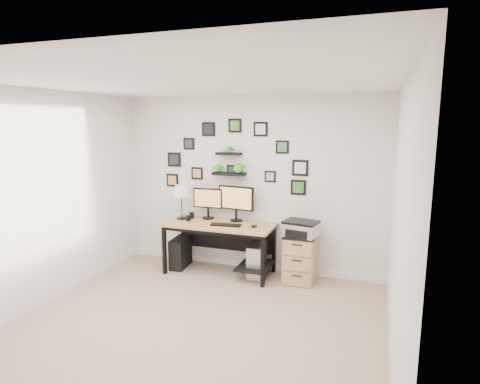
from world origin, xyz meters
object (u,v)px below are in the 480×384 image
at_px(file_cabinet, 300,258).
at_px(pc_tower_black, 180,252).
at_px(desk, 223,231).
at_px(pc_tower_grey, 257,260).
at_px(monitor_right, 236,200).
at_px(mug, 188,218).
at_px(table_lamp, 181,192).
at_px(printer, 301,228).
at_px(monitor_left, 208,201).

bearing_deg(file_cabinet, pc_tower_black, -178.02).
distance_m(desk, pc_tower_grey, 0.65).
relative_size(monitor_right, mug, 6.68).
height_order(pc_tower_black, pc_tower_grey, pc_tower_grey).
height_order(desk, monitor_right, monitor_right).
xyz_separation_m(table_lamp, pc_tower_black, (-0.01, -0.06, -0.94)).
distance_m(monitor_right, printer, 1.06).
bearing_deg(file_cabinet, monitor_left, 174.88).
relative_size(file_cabinet, printer, 1.33).
bearing_deg(pc_tower_grey, file_cabinet, 2.65).
distance_m(table_lamp, pc_tower_black, 0.94).
xyz_separation_m(monitor_right, table_lamp, (-0.83, -0.14, 0.11)).
distance_m(table_lamp, printer, 1.88).
distance_m(pc_tower_black, file_cabinet, 1.85).
distance_m(mug, pc_tower_black, 0.59).
distance_m(monitor_left, file_cabinet, 1.62).
height_order(monitor_left, printer, monitor_left).
distance_m(desk, mug, 0.56).
bearing_deg(printer, desk, -179.22).
xyz_separation_m(pc_tower_black, printer, (1.85, 0.02, 0.54)).
xyz_separation_m(monitor_left, printer, (1.46, -0.17, -0.25)).
bearing_deg(pc_tower_black, monitor_right, 7.57).
relative_size(mug, pc_tower_black, 0.19).
bearing_deg(pc_tower_grey, pc_tower_black, -178.35).
relative_size(monitor_left, pc_tower_grey, 0.95).
relative_size(desk, monitor_right, 2.81).
height_order(mug, printer, printer).
relative_size(table_lamp, file_cabinet, 0.78).
relative_size(monitor_left, table_lamp, 0.90).
bearing_deg(file_cabinet, pc_tower_grey, -177.35).
bearing_deg(desk, printer, 0.78).
height_order(monitor_right, pc_tower_grey, monitor_right).
bearing_deg(monitor_left, printer, -6.75).
height_order(monitor_right, table_lamp, monitor_right).
distance_m(monitor_left, printer, 1.50).
relative_size(table_lamp, pc_tower_black, 1.15).
distance_m(monitor_right, pc_tower_black, 1.20).
relative_size(desk, file_cabinet, 2.39).
xyz_separation_m(monitor_right, printer, (1.01, -0.17, -0.29)).
bearing_deg(monitor_right, desk, -127.66).
bearing_deg(desk, mug, -177.02).
bearing_deg(table_lamp, pc_tower_grey, -0.99).
bearing_deg(table_lamp, desk, -4.17).
bearing_deg(pc_tower_black, printer, -4.57).
bearing_deg(pc_tower_black, table_lamp, 71.71).
xyz_separation_m(table_lamp, file_cabinet, (1.83, 0.01, -0.84)).
relative_size(monitor_right, pc_tower_grey, 1.15).
height_order(mug, file_cabinet, mug).
xyz_separation_m(pc_tower_grey, file_cabinet, (0.62, 0.03, 0.10)).
xyz_separation_m(pc_tower_grey, printer, (0.63, -0.01, 0.53)).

